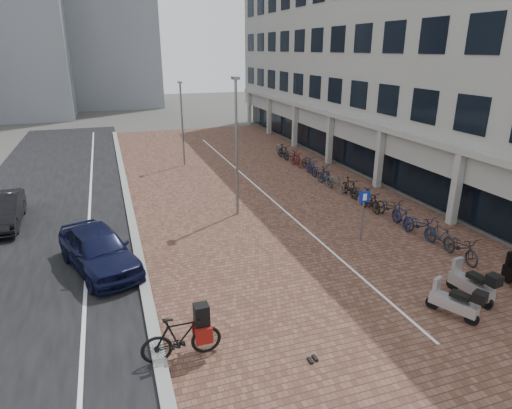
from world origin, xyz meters
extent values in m
plane|color=#474442|center=(0.00, 0.00, 0.00)|extent=(140.00, 140.00, 0.00)
cube|color=brown|center=(2.00, 12.00, 0.01)|extent=(14.50, 42.00, 0.04)
cube|color=black|center=(-9.00, 12.00, 0.01)|extent=(8.00, 50.00, 0.03)
cube|color=gray|center=(-5.10, 12.00, 0.07)|extent=(0.35, 42.00, 0.14)
cube|color=white|center=(-7.00, 12.00, 0.02)|extent=(0.12, 44.00, 0.00)
cube|color=white|center=(2.20, 12.00, 0.04)|extent=(0.10, 30.00, 0.00)
cube|color=#9A9A95|center=(13.00, 16.00, 8.50)|extent=(8.00, 40.00, 13.00)
cube|color=black|center=(9.60, 16.00, 1.70)|extent=(0.15, 38.00, 3.20)
cube|color=#9A9A95|center=(9.40, 16.00, 3.45)|extent=(1.60, 38.00, 0.30)
cube|color=#9A9A95|center=(8.80, 4.00, 1.70)|extent=(0.35, 0.35, 3.40)
cube|color=#9A9A95|center=(8.80, 10.00, 1.70)|extent=(0.35, 0.35, 3.40)
cube|color=#9A9A95|center=(8.80, 16.00, 1.70)|extent=(0.35, 0.35, 3.40)
cube|color=#9A9A95|center=(8.80, 22.00, 1.70)|extent=(0.35, 0.35, 3.40)
cube|color=#9A9A95|center=(8.80, 28.00, 1.70)|extent=(0.35, 0.35, 3.40)
cube|color=#9A9A95|center=(8.80, 34.00, 1.70)|extent=(0.35, 0.35, 3.40)
cube|color=gray|center=(-4.00, 55.00, 13.00)|extent=(12.00, 10.00, 26.00)
imported|color=black|center=(-6.50, 4.61, 0.80)|extent=(3.30, 5.05, 1.60)
imported|color=black|center=(-10.67, 10.44, 0.73)|extent=(1.71, 4.49, 1.46)
imported|color=black|center=(-4.50, -1.24, 0.63)|extent=(2.10, 0.60, 1.26)
cube|color=black|center=(-4.50, -1.24, 1.20)|extent=(0.38, 0.35, 0.57)
cube|color=maroon|center=(-4.72, -1.24, 0.69)|extent=(0.44, 0.13, 0.44)
cube|color=maroon|center=(-4.28, -1.24, 0.69)|extent=(0.44, 0.13, 0.44)
cylinder|color=slate|center=(3.82, 3.65, 1.02)|extent=(0.07, 0.07, 2.04)
cube|color=#0D24AB|center=(3.82, 3.62, 1.99)|extent=(0.46, 0.05, 0.46)
cylinder|color=slate|center=(-0.13, 8.41, 3.21)|extent=(0.12, 0.12, 6.42)
cylinder|color=slate|center=(-0.91, 18.73, 2.78)|extent=(0.12, 0.12, 5.57)
imported|color=black|center=(6.55, 1.00, 0.52)|extent=(0.88, 2.03, 1.04)
imported|color=#222228|center=(6.57, 2.15, 0.53)|extent=(0.60, 1.77, 1.05)
imported|color=#15213B|center=(6.49, 3.30, 0.52)|extent=(0.77, 2.00, 1.04)
imported|color=#161C3D|center=(6.38, 4.45, 0.53)|extent=(0.76, 1.80, 1.05)
imported|color=black|center=(6.55, 5.60, 0.52)|extent=(0.70, 1.98, 1.04)
imported|color=black|center=(6.24, 6.75, 0.53)|extent=(0.51, 1.75, 1.05)
imported|color=black|center=(6.45, 7.90, 0.52)|extent=(0.84, 2.02, 1.04)
imported|color=black|center=(6.45, 9.05, 0.53)|extent=(0.53, 1.76, 1.05)
imported|color=#54524D|center=(6.18, 10.20, 0.52)|extent=(0.75, 1.99, 1.04)
imported|color=#131C34|center=(6.15, 11.35, 0.53)|extent=(0.63, 1.78, 1.05)
imported|color=black|center=(6.38, 12.50, 0.52)|extent=(0.90, 2.04, 1.04)
imported|color=#17183F|center=(6.33, 13.65, 0.53)|extent=(0.63, 1.78, 1.05)
imported|color=black|center=(6.61, 14.80, 0.52)|extent=(0.89, 2.03, 1.04)
imported|color=#561917|center=(6.29, 15.95, 0.53)|extent=(0.60, 1.78, 1.05)
imported|color=black|center=(6.42, 17.10, 0.52)|extent=(1.02, 2.06, 1.04)
imported|color=black|center=(6.30, 18.25, 0.53)|extent=(0.59, 1.77, 1.05)
imported|color=#4E4D48|center=(6.51, 19.40, 0.52)|extent=(0.81, 2.01, 1.04)
camera|label=1|loc=(-5.73, -10.81, 7.64)|focal=30.73mm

